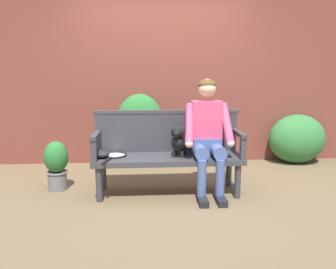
% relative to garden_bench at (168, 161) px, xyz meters
% --- Properties ---
extents(ground_plane, '(40.00, 40.00, 0.00)m').
position_rel_garden_bench_xyz_m(ground_plane, '(0.00, 0.00, -0.39)').
color(ground_plane, brown).
extents(brick_garden_fence, '(8.00, 0.30, 2.65)m').
position_rel_garden_bench_xyz_m(brick_garden_fence, '(0.00, 1.55, 0.93)').
color(brick_garden_fence, brown).
rests_on(brick_garden_fence, ground).
extents(hedge_bush_far_left, '(0.76, 0.50, 1.07)m').
position_rel_garden_bench_xyz_m(hedge_bush_far_left, '(-0.33, 1.22, 0.15)').
color(hedge_bush_far_left, '#286B2D').
rests_on(hedge_bush_far_left, ground).
extents(hedge_bush_far_right, '(0.86, 0.61, 0.75)m').
position_rel_garden_bench_xyz_m(hedge_bush_far_right, '(2.07, 1.20, -0.02)').
color(hedge_bush_far_right, '#337538').
rests_on(hedge_bush_far_right, ground).
extents(garden_bench, '(1.69, 0.52, 0.45)m').
position_rel_garden_bench_xyz_m(garden_bench, '(0.00, 0.00, 0.00)').
color(garden_bench, '#38383D').
rests_on(garden_bench, ground).
extents(bench_backrest, '(1.73, 0.06, 0.50)m').
position_rel_garden_bench_xyz_m(bench_backrest, '(0.00, 0.23, 0.31)').
color(bench_backrest, '#38383D').
rests_on(bench_backrest, garden_bench).
extents(bench_armrest_left_end, '(0.06, 0.52, 0.28)m').
position_rel_garden_bench_xyz_m(bench_armrest_left_end, '(-0.81, -0.09, 0.26)').
color(bench_armrest_left_end, '#38383D').
rests_on(bench_armrest_left_end, garden_bench).
extents(bench_armrest_right_end, '(0.06, 0.52, 0.28)m').
position_rel_garden_bench_xyz_m(bench_armrest_right_end, '(0.81, -0.09, 0.26)').
color(bench_armrest_right_end, '#38383D').
rests_on(bench_armrest_right_end, garden_bench).
extents(person_seated, '(0.56, 0.66, 1.32)m').
position_rel_garden_bench_xyz_m(person_seated, '(0.45, -0.02, 0.33)').
color(person_seated, black).
rests_on(person_seated, ground).
extents(dog_on_bench, '(0.24, 0.37, 0.37)m').
position_rel_garden_bench_xyz_m(dog_on_bench, '(0.12, -0.02, 0.24)').
color(dog_on_bench, black).
rests_on(dog_on_bench, garden_bench).
extents(tennis_racket, '(0.35, 0.58, 0.03)m').
position_rel_garden_bench_xyz_m(tennis_racket, '(-0.62, 0.03, 0.07)').
color(tennis_racket, black).
rests_on(tennis_racket, garden_bench).
extents(baseball_glove, '(0.28, 0.27, 0.09)m').
position_rel_garden_bench_xyz_m(baseball_glove, '(-0.76, -0.03, 0.10)').
color(baseball_glove, black).
rests_on(baseball_glove, garden_bench).
extents(potted_plant, '(0.28, 0.28, 0.59)m').
position_rel_garden_bench_xyz_m(potted_plant, '(-1.32, 0.22, -0.07)').
color(potted_plant, slate).
rests_on(potted_plant, ground).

